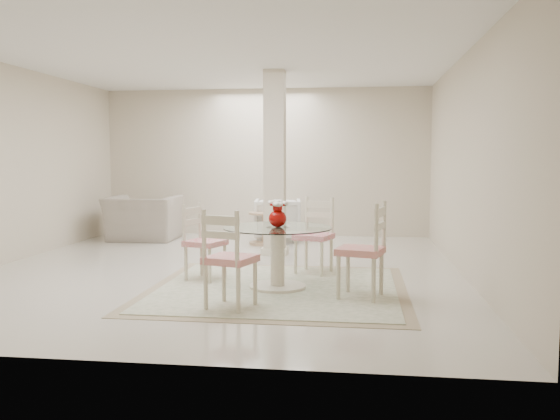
# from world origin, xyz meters

# --- Properties ---
(ground) EXTENTS (7.00, 7.00, 0.00)m
(ground) POSITION_xyz_m (0.00, 0.00, 0.00)
(ground) COLOR beige
(ground) RESTS_ON ground
(room_shell) EXTENTS (6.02, 7.02, 2.71)m
(room_shell) POSITION_xyz_m (0.00, 0.00, 1.86)
(room_shell) COLOR beige
(room_shell) RESTS_ON ground
(column) EXTENTS (0.30, 0.30, 2.70)m
(column) POSITION_xyz_m (0.50, 1.30, 1.35)
(column) COLOR beige
(column) RESTS_ON ground
(area_rug) EXTENTS (2.79, 2.79, 0.02)m
(area_rug) POSITION_xyz_m (0.86, -1.05, 0.01)
(area_rug) COLOR tan
(area_rug) RESTS_ON ground
(dining_table) EXTENTS (1.18, 1.18, 0.68)m
(dining_table) POSITION_xyz_m (0.86, -1.05, 0.35)
(dining_table) COLOR beige
(dining_table) RESTS_ON ground
(red_vase) EXTENTS (0.23, 0.21, 0.30)m
(red_vase) POSITION_xyz_m (0.86, -1.05, 0.83)
(red_vase) COLOR #9F0704
(red_vase) RESTS_ON dining_table
(dining_chair_east) EXTENTS (0.53, 0.53, 1.09)m
(dining_chair_east) POSITION_xyz_m (1.82, -1.39, 0.57)
(dining_chair_east) COLOR beige
(dining_chair_east) RESTS_ON ground
(dining_chair_north) EXTENTS (0.52, 0.52, 1.04)m
(dining_chair_north) POSITION_xyz_m (1.21, -0.09, 0.55)
(dining_chair_north) COLOR #F0E7C5
(dining_chair_north) RESTS_ON ground
(dining_chair_west) EXTENTS (0.50, 0.50, 0.99)m
(dining_chair_west) POSITION_xyz_m (-0.09, -0.70, 0.52)
(dining_chair_west) COLOR beige
(dining_chair_west) RESTS_ON ground
(dining_chair_south) EXTENTS (0.52, 0.52, 1.05)m
(dining_chair_south) POSITION_xyz_m (0.52, -2.00, 0.55)
(dining_chair_south) COLOR beige
(dining_chair_south) RESTS_ON ground
(recliner_taupe) EXTENTS (1.20, 1.06, 0.76)m
(recliner_taupe) POSITION_xyz_m (-1.99, 2.51, 0.38)
(recliner_taupe) COLOR gray
(recliner_taupe) RESTS_ON ground
(armchair_white) EXTENTS (0.87, 0.89, 0.73)m
(armchair_white) POSITION_xyz_m (0.34, 2.77, 0.37)
(armchair_white) COLOR silver
(armchair_white) RESTS_ON ground
(side_table) EXTENTS (0.52, 0.52, 0.54)m
(side_table) POSITION_xyz_m (0.18, 2.27, 0.25)
(side_table) COLOR tan
(side_table) RESTS_ON ground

